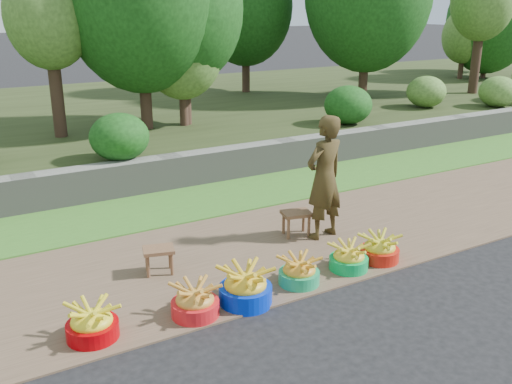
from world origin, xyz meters
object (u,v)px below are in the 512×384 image
stool_right (296,217)px  basin_d (299,272)px  basin_f (379,249)px  vendor_woman (324,178)px  basin_b (195,302)px  basin_a (92,324)px  basin_c (245,287)px  stool_left (159,253)px  basin_e (349,258)px

stool_right → basin_d: bearing=-122.5°
basin_f → vendor_woman: bearing=99.2°
basin_b → stool_right: size_ratio=1.12×
basin_a → basin_f: 3.33m
basin_c → vendor_woman: 2.05m
basin_a → vendor_woman: size_ratio=0.30×
basin_f → stool_left: (-2.34, 0.97, 0.10)m
basin_b → basin_f: bearing=1.4°
basin_f → stool_left: size_ratio=1.17×
basin_a → basin_d: basin_a is taller
basin_f → basin_b: bearing=-178.6°
basin_b → stool_left: basin_b is taller
basin_a → vendor_woman: vendor_woman is taller
basin_e → basin_b: bearing=-178.4°
basin_e → vendor_woman: 1.17m
stool_left → vendor_woman: (2.20, -0.06, 0.55)m
basin_a → stool_left: 1.35m
basin_f → stool_left: basin_f is taller
basin_c → basin_d: size_ratio=1.22×
basin_a → stool_right: 3.10m
basin_a → vendor_woman: 3.36m
basin_b → stool_right: basin_b is taller
basin_e → stool_right: 1.12m
basin_c → stool_left: size_ratio=1.36×
basin_e → basin_f: bearing=0.3°
basin_b → stool_left: bearing=88.4°
basin_d → basin_a: bearing=178.3°
basin_d → basin_e: same height
basin_e → stool_right: bearing=88.1°
stool_right → basin_b: bearing=-149.1°
basin_a → stool_right: basin_a is taller
basin_a → basin_f: (3.33, -0.05, -0.00)m
basin_e → stool_left: basin_e is taller
basin_b → basin_f: (2.37, 0.06, -0.00)m
basin_a → basin_d: (2.19, -0.06, -0.01)m
basin_a → basin_e: size_ratio=1.06×
basin_c → stool_right: (1.41, 1.19, 0.09)m
basin_a → basin_c: size_ratio=0.87×
basin_e → stool_right: size_ratio=1.06×
basin_c → basin_f: size_ratio=1.17×
basin_e → vendor_woman: size_ratio=0.28×
basin_e → basin_f: 0.46m
vendor_woman → stool_right: bearing=-47.1°
basin_f → vendor_woman: (-0.15, 0.91, 0.66)m
stool_left → vendor_woman: bearing=-1.6°
basin_a → basin_f: basin_a is taller
basin_c → basin_e: 1.38m
basin_f → basin_c: bearing=-177.7°
basin_f → stool_right: size_ratio=1.10×
basin_b → basin_f: basin_b is taller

